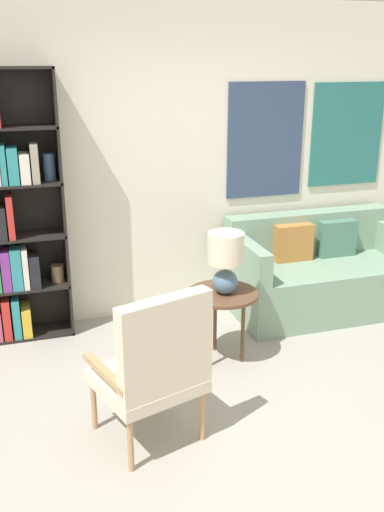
% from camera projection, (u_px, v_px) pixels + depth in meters
% --- Properties ---
extents(ground_plane, '(14.00, 14.00, 0.00)m').
position_uv_depth(ground_plane, '(233.00, 439.00, 3.53)').
color(ground_plane, '#9E998E').
extents(wall_back, '(6.40, 0.08, 2.70)m').
position_uv_depth(wall_back, '(156.00, 165.00, 4.92)').
color(wall_back, silver).
rests_on(wall_back, ground_plane).
extents(bookshelf, '(0.80, 0.30, 2.17)m').
position_uv_depth(bookshelf, '(3.00, 219.00, 4.49)').
color(bookshelf, black).
rests_on(bookshelf, ground_plane).
extents(armchair, '(0.72, 0.70, 1.00)m').
position_uv_depth(armchair, '(156.00, 363.00, 3.31)').
color(armchair, tan).
rests_on(armchair, ground_plane).
extents(couch, '(1.62, 0.82, 0.87)m').
position_uv_depth(couch, '(319.00, 274.00, 5.26)').
color(couch, gray).
rests_on(couch, ground_plane).
extents(side_table, '(0.54, 0.54, 0.57)m').
position_uv_depth(side_table, '(223.00, 300.00, 4.30)').
color(side_table, brown).
rests_on(side_table, ground_plane).
extents(table_lamp, '(0.27, 0.27, 0.47)m').
position_uv_depth(table_lamp, '(226.00, 258.00, 4.17)').
color(table_lamp, slate).
rests_on(table_lamp, side_table).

